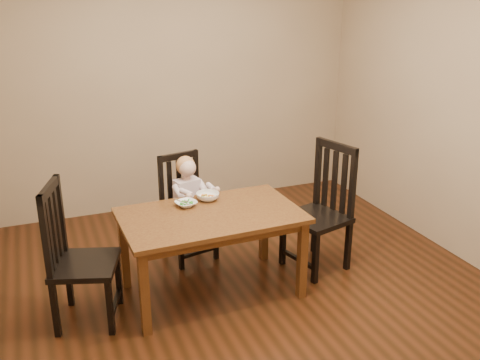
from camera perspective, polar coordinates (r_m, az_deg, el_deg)
name	(u,v)px	position (r m, az deg, el deg)	size (l,w,h in m)	color
room	(245,126)	(3.84, 0.57, 5.80)	(4.01, 4.01, 2.71)	#401D0D
dining_table	(211,223)	(4.08, -3.12, -4.58)	(1.37, 0.84, 0.68)	#43210F
chair_child	(186,209)	(4.73, -5.76, -3.09)	(0.47, 0.46, 0.93)	black
chair_left	(77,257)	(3.94, -17.02, -7.91)	(0.55, 0.56, 1.05)	black
chair_right	(321,210)	(4.56, 8.69, -3.14)	(0.55, 0.57, 1.08)	black
toddler	(188,197)	(4.65, -5.54, -1.86)	(0.28, 0.36, 0.49)	silver
bowl_peas	(186,204)	(4.18, -5.77, -2.54)	(0.16, 0.16, 0.04)	white
bowl_veg	(208,196)	(4.29, -3.46, -1.76)	(0.19, 0.19, 0.06)	white
fork	(182,203)	(4.15, -6.23, -2.40)	(0.10, 0.07, 0.04)	silver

